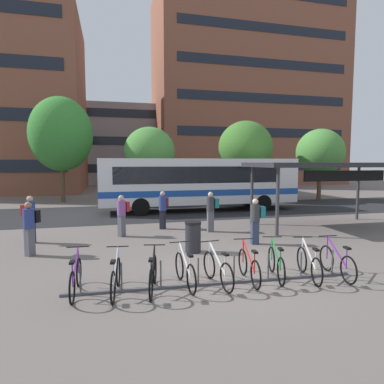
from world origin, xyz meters
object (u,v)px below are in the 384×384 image
(street_tree_0, at_px, (61,134))
(street_tree_3, at_px, (320,152))
(parked_bicycle_white_7, at_px, (309,264))
(commuter_black_pack_5, at_px, (30,225))
(parked_bicycle_white_4, at_px, (218,270))
(city_bus, at_px, (200,182))
(commuter_maroon_pack_3, at_px, (163,207))
(commuter_teal_pack_0, at_px, (256,218))
(trash_bin, at_px, (193,237))
(commuter_red_pack_1, at_px, (30,216))
(commuter_red_pack_4, at_px, (122,213))
(parked_bicycle_black_2, at_px, (153,276))
(commuter_teal_pack_2, at_px, (211,209))
(transit_shelter, at_px, (324,166))
(street_tree_1, at_px, (150,152))
(parked_bicycle_purple_8, at_px, (337,263))
(parked_bicycle_green_6, at_px, (276,264))
(parked_bicycle_white_3, at_px, (185,271))
(parked_bicycle_purple_0, at_px, (76,278))
(parked_bicycle_red_5, at_px, (249,267))
(parked_bicycle_silver_1, at_px, (116,278))
(street_tree_2, at_px, (245,148))

(street_tree_0, distance_m, street_tree_3, 19.84)
(parked_bicycle_white_7, xyz_separation_m, commuter_black_pack_5, (-7.39, 4.06, 0.62))
(street_tree_3, bearing_deg, parked_bicycle_white_4, -131.59)
(street_tree_3, bearing_deg, street_tree_0, 169.66)
(city_bus, relative_size, commuter_black_pack_5, 6.93)
(parked_bicycle_white_4, bearing_deg, commuter_maroon_pack_3, -4.77)
(commuter_teal_pack_0, height_order, trash_bin, commuter_teal_pack_0)
(commuter_red_pack_1, height_order, commuter_red_pack_4, commuter_red_pack_1)
(parked_bicycle_black_2, relative_size, commuter_teal_pack_2, 0.98)
(parked_bicycle_white_4, bearing_deg, commuter_red_pack_1, 37.01)
(city_bus, xyz_separation_m, trash_bin, (-2.80, -9.11, -1.26))
(street_tree_0, bearing_deg, trash_bin, -69.10)
(transit_shelter, distance_m, street_tree_1, 13.23)
(parked_bicycle_black_2, bearing_deg, parked_bicycle_purple_8, -79.85)
(parked_bicycle_green_6, relative_size, commuter_maroon_pack_3, 0.99)
(transit_shelter, relative_size, street_tree_3, 1.22)
(commuter_teal_pack_0, xyz_separation_m, street_tree_0, (-8.55, 15.35, 4.08))
(parked_bicycle_white_3, bearing_deg, city_bus, -20.73)
(parked_bicycle_purple_0, relative_size, transit_shelter, 0.25)
(commuter_maroon_pack_3, bearing_deg, parked_bicycle_red_5, 42.07)
(parked_bicycle_white_7, height_order, street_tree_3, street_tree_3)
(parked_bicycle_purple_8, bearing_deg, parked_bicycle_green_6, 86.75)
(city_bus, bearing_deg, parked_bicycle_white_7, -92.27)
(parked_bicycle_black_2, xyz_separation_m, street_tree_3, (15.16, 15.33, 3.36))
(trash_bin, distance_m, street_tree_1, 14.54)
(parked_bicycle_black_2, distance_m, parked_bicycle_white_7, 3.98)
(commuter_red_pack_1, bearing_deg, parked_bicycle_green_6, -104.31)
(city_bus, bearing_deg, trash_bin, -106.81)
(parked_bicycle_white_7, xyz_separation_m, transit_shelter, (4.67, 5.93, 2.41))
(parked_bicycle_black_2, bearing_deg, parked_bicycle_silver_1, 98.70)
(street_tree_2, xyz_separation_m, street_tree_3, (5.83, -1.13, -0.37))
(parked_bicycle_red_5, relative_size, parked_bicycle_white_7, 1.02)
(street_tree_2, bearing_deg, commuter_red_pack_4, -133.15)
(commuter_teal_pack_2, xyz_separation_m, street_tree_3, (11.86, 9.33, 2.75))
(parked_bicycle_silver_1, relative_size, transit_shelter, 0.25)
(parked_bicycle_purple_8, distance_m, commuter_red_pack_4, 8.13)
(parked_bicycle_silver_1, xyz_separation_m, parked_bicycle_black_2, (0.84, -0.05, 0.00))
(street_tree_3, bearing_deg, commuter_red_pack_1, -153.09)
(parked_bicycle_white_3, xyz_separation_m, parked_bicycle_white_7, (3.19, -0.26, 0.00))
(commuter_black_pack_5, bearing_deg, parked_bicycle_green_6, 95.95)
(parked_bicycle_white_4, xyz_separation_m, street_tree_0, (-5.90, 18.86, 4.66))
(parked_bicycle_black_2, xyz_separation_m, parked_bicycle_red_5, (2.41, 0.05, 0.00))
(trash_bin, distance_m, street_tree_2, 15.83)
(city_bus, xyz_separation_m, parked_bicycle_purple_8, (0.24, -12.33, -1.39))
(commuter_teal_pack_2, bearing_deg, parked_bicycle_white_7, 95.92)
(parked_bicycle_silver_1, height_order, parked_bicycle_red_5, same)
(commuter_teal_pack_2, bearing_deg, parked_bicycle_black_2, 60.76)
(parked_bicycle_black_2, height_order, commuter_teal_pack_2, commuter_teal_pack_2)
(parked_bicycle_purple_8, height_order, commuter_teal_pack_0, commuter_teal_pack_0)
(commuter_maroon_pack_3, bearing_deg, transit_shelter, 113.55)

